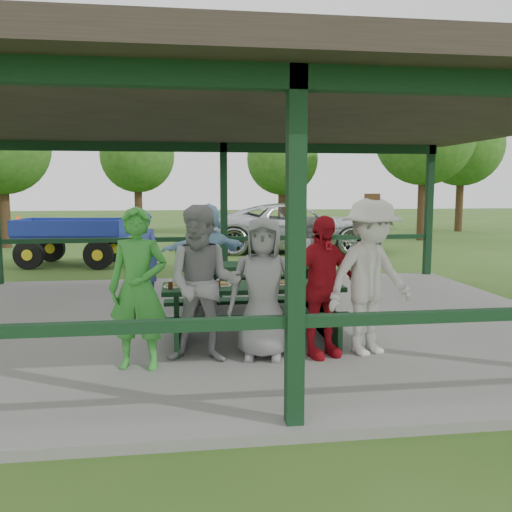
{
  "coord_description": "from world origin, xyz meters",
  "views": [
    {
      "loc": [
        -0.94,
        -8.2,
        2.12
      ],
      "look_at": [
        0.15,
        -0.3,
        1.12
      ],
      "focal_mm": 38.0,
      "sensor_mm": 36.0,
      "label": 1
    }
  ],
  "objects": [
    {
      "name": "ground",
      "position": [
        0.0,
        0.0,
        0.0
      ],
      "size": [
        90.0,
        90.0,
        0.0
      ],
      "primitive_type": "plane",
      "color": "#2D531A",
      "rests_on": "ground"
    },
    {
      "name": "concrete_slab",
      "position": [
        0.0,
        0.0,
        0.05
      ],
      "size": [
        10.0,
        8.0,
        0.1
      ],
      "primitive_type": "cube",
      "color": "slate",
      "rests_on": "ground"
    },
    {
      "name": "pavilion_structure",
      "position": [
        0.0,
        0.0,
        3.17
      ],
      "size": [
        10.6,
        8.6,
        3.24
      ],
      "color": "black",
      "rests_on": "concrete_slab"
    },
    {
      "name": "picnic_table_near",
      "position": [
        -0.02,
        -1.2,
        0.57
      ],
      "size": [
        2.36,
        1.39,
        0.75
      ],
      "color": "black",
      "rests_on": "concrete_slab"
    },
    {
      "name": "picnic_table_far",
      "position": [
        0.19,
        0.8,
        0.57
      ],
      "size": [
        2.35,
        1.39,
        0.75
      ],
      "color": "black",
      "rests_on": "concrete_slab"
    },
    {
      "name": "table_setting",
      "position": [
        -0.17,
        -1.17,
        0.88
      ],
      "size": [
        2.3,
        0.45,
        0.1
      ],
      "color": "white",
      "rests_on": "picnic_table_near"
    },
    {
      "name": "contestant_green",
      "position": [
        -1.43,
        -2.13,
        1.01
      ],
      "size": [
        0.74,
        0.56,
        1.82
      ],
      "primitive_type": "imported",
      "rotation": [
        0.0,
        0.0,
        -0.2
      ],
      "color": "green",
      "rests_on": "concrete_slab"
    },
    {
      "name": "contestant_grey_left",
      "position": [
        -0.7,
        -1.99,
        1.02
      ],
      "size": [
        1.0,
        0.84,
        1.83
      ],
      "primitive_type": "imported",
      "rotation": [
        0.0,
        0.0,
        -0.17
      ],
      "color": "gray",
      "rests_on": "concrete_slab"
    },
    {
      "name": "contestant_grey_mid",
      "position": [
        0.01,
        -1.97,
        0.95
      ],
      "size": [
        0.92,
        0.69,
        1.69
      ],
      "primitive_type": "imported",
      "rotation": [
        0.0,
        0.0,
        -0.2
      ],
      "color": "gray",
      "rests_on": "concrete_slab"
    },
    {
      "name": "contestant_red",
      "position": [
        0.71,
        -1.99,
        0.95
      ],
      "size": [
        1.08,
        0.71,
        1.7
      ],
      "primitive_type": "imported",
      "rotation": [
        0.0,
        0.0,
        0.32
      ],
      "color": "#AD121D",
      "rests_on": "concrete_slab"
    },
    {
      "name": "contestant_white_fedora",
      "position": [
        1.32,
        -1.97,
        1.05
      ],
      "size": [
        1.4,
        1.08,
        1.96
      ],
      "rotation": [
        0.0,
        0.0,
        0.35
      ],
      "color": "silver",
      "rests_on": "concrete_slab"
    },
    {
      "name": "spectator_lblue",
      "position": [
        -0.48,
        1.52,
        0.98
      ],
      "size": [
        1.7,
        1.11,
        1.75
      ],
      "primitive_type": "imported",
      "rotation": [
        0.0,
        0.0,
        3.54
      ],
      "color": "#94C5E5",
      "rests_on": "concrete_slab"
    },
    {
      "name": "spectator_blue",
      "position": [
        -1.62,
        2.1,
        0.9
      ],
      "size": [
        0.69,
        0.59,
        1.59
      ],
      "primitive_type": "imported",
      "rotation": [
        0.0,
        0.0,
        2.71
      ],
      "color": "#4051A8",
      "rests_on": "concrete_slab"
    },
    {
      "name": "spectator_grey",
      "position": [
        1.35,
        1.6,
        0.85
      ],
      "size": [
        0.88,
        0.79,
        1.5
      ],
      "primitive_type": "imported",
      "rotation": [
        0.0,
        0.0,
        3.51
      ],
      "color": "#9A9B9D",
      "rests_on": "concrete_slab"
    },
    {
      "name": "pickup_truck",
      "position": [
        2.9,
        9.57,
        0.81
      ],
      "size": [
        6.16,
        3.53,
        1.62
      ],
      "primitive_type": "imported",
      "rotation": [
        0.0,
        0.0,
        1.42
      ],
      "color": "silver",
      "rests_on": "ground"
    },
    {
      "name": "farm_trailer",
      "position": [
        -3.89,
        7.18,
        0.68
      ],
      "size": [
        3.99,
        2.09,
        1.38
      ],
      "rotation": [
        0.0,
        0.0,
        -0.15
      ],
      "color": "navy",
      "rests_on": "ground"
    },
    {
      "name": "tree_far_left",
      "position": [
        -7.16,
        12.16,
        3.55
      ],
      "size": [
        3.36,
        3.36,
        5.25
      ],
      "color": "#2E2112",
      "rests_on": "ground"
    },
    {
      "name": "tree_left",
      "position": [
        -2.9,
        17.65,
        3.59
      ],
      "size": [
        3.4,
        3.4,
        5.31
      ],
      "color": "#2E2112",
      "rests_on": "ground"
    },
    {
      "name": "tree_mid",
      "position": [
        3.63,
        16.17,
        3.39
      ],
      "size": [
        3.21,
        3.21,
        5.02
      ],
      "color": "#2E2112",
      "rests_on": "ground"
    },
    {
      "name": "tree_right",
      "position": [
        8.78,
        12.77,
        4.19
      ],
      "size": [
        3.96,
        3.96,
        6.19
      ],
      "color": "#2E2112",
      "rests_on": "ground"
    },
    {
      "name": "tree_far_right",
      "position": [
        12.62,
        16.87,
        4.18
      ],
      "size": [
        3.95,
        3.95,
        6.17
      ],
      "color": "#2E2112",
      "rests_on": "ground"
    }
  ]
}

